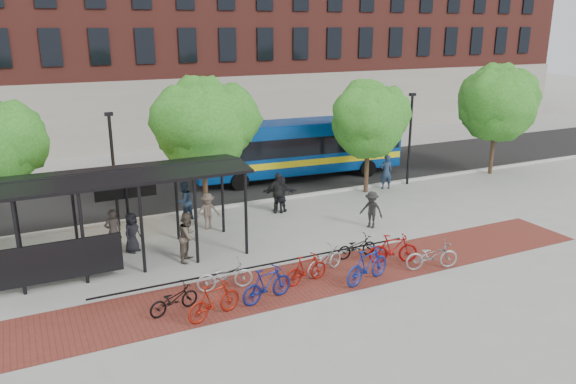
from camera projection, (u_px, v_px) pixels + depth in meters
name	position (u px, v px, depth m)	size (l,w,h in m)	color
ground	(294.00, 227.00, 25.03)	(160.00, 160.00, 0.00)	#9E9E99
asphalt_street	(231.00, 184.00, 31.93)	(160.00, 8.00, 0.01)	black
curb	(259.00, 202.00, 28.46)	(160.00, 0.25, 0.12)	#B7B7B2
brick_strip	(306.00, 280.00, 19.89)	(24.00, 3.00, 0.01)	maroon
bike_rack_rail	(262.00, 277.00, 20.12)	(12.00, 0.05, 0.95)	black
building_brick	(264.00, 9.00, 48.78)	(55.00, 14.00, 20.00)	maroon
bus_shelter	(100.00, 188.00, 20.36)	(10.60, 3.07, 3.60)	black
tree_b	(204.00, 122.00, 25.43)	(5.15, 4.20, 6.47)	#382619
tree_c	(370.00, 117.00, 29.31)	(4.66, 3.80, 5.92)	#382619
tree_d	(498.00, 100.00, 32.97)	(5.39, 4.40, 6.55)	#382619
lamp_post_left	(113.00, 167.00, 24.42)	(0.35, 0.20, 5.12)	black
lamp_post_right	(410.00, 136.00, 31.12)	(0.35, 0.20, 5.12)	black
bus	(298.00, 146.00, 32.73)	(12.56, 3.62, 3.35)	navy
bike_0	(174.00, 299.00, 17.53)	(0.59, 1.68, 0.88)	black
bike_1	(214.00, 300.00, 17.18)	(0.54, 1.91, 1.15)	maroon
bike_2	(225.00, 276.00, 19.03)	(0.68, 1.94, 1.02)	#A9A9AB
bike_3	(267.00, 284.00, 18.22)	(0.55, 1.93, 1.16)	navy
bike_5	(306.00, 269.00, 19.53)	(0.49, 1.74, 1.04)	maroon
bike_6	(324.00, 260.00, 20.36)	(0.64, 1.82, 0.96)	#B3B3B6
bike_7	(367.00, 265.00, 19.56)	(0.59, 2.09, 1.26)	navy
bike_8	(357.00, 247.00, 21.71)	(0.59, 1.68, 0.88)	black
bike_9	(393.00, 249.00, 21.17)	(0.53, 1.89, 1.14)	maroon
bike_10	(432.00, 255.00, 20.64)	(0.71, 2.03, 1.07)	gray
pedestrian_0	(132.00, 232.00, 22.14)	(0.79, 0.52, 1.62)	black
pedestrian_1	(113.00, 231.00, 21.97)	(0.66, 0.43, 1.82)	#39312E
pedestrian_2	(184.00, 201.00, 25.68)	(0.90, 0.70, 1.86)	#20334B
pedestrian_3	(208.00, 211.00, 24.63)	(1.06, 0.61, 1.64)	brown
pedestrian_4	(278.00, 193.00, 26.81)	(1.15, 0.48, 1.96)	black
pedestrian_5	(280.00, 193.00, 26.94)	(1.69, 0.54, 1.82)	black
pedestrian_7	(386.00, 172.00, 30.70)	(0.70, 0.46, 1.92)	#20304A
pedestrian_8	(188.00, 237.00, 21.28)	(0.94, 0.73, 1.93)	brown
pedestrian_9	(371.00, 210.00, 24.80)	(1.08, 0.62, 1.67)	black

